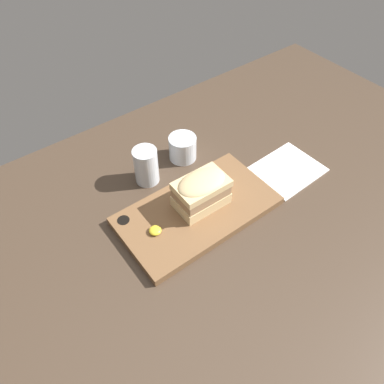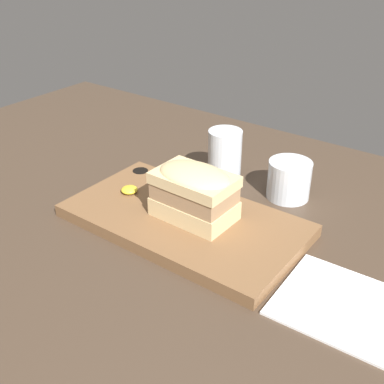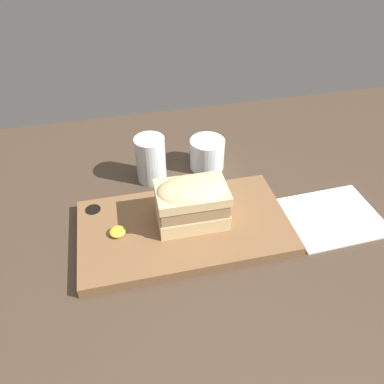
{
  "view_description": "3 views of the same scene",
  "coord_description": "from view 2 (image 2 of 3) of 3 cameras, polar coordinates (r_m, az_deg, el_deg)",
  "views": [
    {
      "loc": [
        -43.3,
        -44.24,
        76.42
      ],
      "look_at": [
        -5.83,
        5.43,
        7.74
      ],
      "focal_mm": 35.0,
      "sensor_mm": 36.0,
      "label": 1
    },
    {
      "loc": [
        35.72,
        -51.0,
        46.95
      ],
      "look_at": [
        -5.62,
        4.61,
        7.89
      ],
      "focal_mm": 45.0,
      "sensor_mm": 36.0,
      "label": 2
    },
    {
      "loc": [
        -15.7,
        -46.0,
        55.19
      ],
      "look_at": [
        -3.51,
        7.24,
        7.94
      ],
      "focal_mm": 35.0,
      "sensor_mm": 36.0,
      "label": 3
    }
  ],
  "objects": [
    {
      "name": "wine_glass",
      "position": [
        0.9,
        11.4,
        1.21
      ],
      "size": [
        7.94,
        7.94,
        7.15
      ],
      "color": "silver",
      "rests_on": "dining_table"
    },
    {
      "name": "serving_board",
      "position": [
        0.81,
        -0.98,
        -3.33
      ],
      "size": [
        39.78,
        21.77,
        2.17
      ],
      "color": "brown",
      "rests_on": "dining_table"
    },
    {
      "name": "mustard_dollop",
      "position": [
        0.87,
        -7.43,
        0.27
      ],
      "size": [
        2.99,
        2.99,
        1.2
      ],
      "color": "yellow",
      "rests_on": "serving_board"
    },
    {
      "name": "dining_table",
      "position": [
        0.77,
        1.31,
        -7.02
      ],
      "size": [
        165.54,
        101.52,
        2.0
      ],
      "color": "#423326",
      "rests_on": "ground"
    },
    {
      "name": "napkin",
      "position": [
        0.69,
        18.17,
        -12.8
      ],
      "size": [
        19.08,
        15.84,
        0.4
      ],
      "rotation": [
        0.0,
        0.0,
        0.03
      ],
      "color": "white",
      "rests_on": "dining_table"
    },
    {
      "name": "sandwich",
      "position": [
        0.78,
        0.27,
        0.15
      ],
      "size": [
        13.18,
        8.63,
        9.1
      ],
      "rotation": [
        0.0,
        0.0,
        -0.02
      ],
      "color": "#DBBC84",
      "rests_on": "serving_board"
    },
    {
      "name": "water_glass",
      "position": [
        0.94,
        3.88,
        3.88
      ],
      "size": [
        6.53,
        6.53,
        10.49
      ],
      "color": "silver",
      "rests_on": "dining_table"
    }
  ]
}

